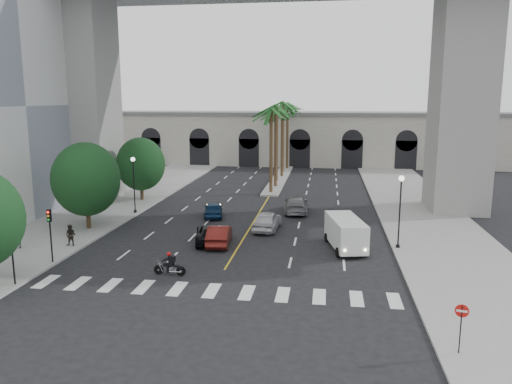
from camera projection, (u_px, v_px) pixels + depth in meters
The scene contains 28 objects.
ground at pixel (218, 281), 29.45m from camera, with size 140.00×140.00×0.00m, color black.
sidewalk_left at pixel (94, 214), 46.12m from camera, with size 8.00×100.00×0.15m, color gray.
sidewalk_right at pixel (430, 226), 41.94m from camera, with size 8.00×100.00×0.15m, color gray.
median at pixel (279, 179), 66.40m from camera, with size 2.00×24.00×0.20m, color gray.
pier_building at pixel (289, 138), 82.17m from camera, with size 71.00×10.50×8.50m.
bridge at pixel (301, 14), 46.96m from camera, with size 75.00×13.00×26.00m.
palm_a at pixel (271, 113), 55.01m from camera, with size 3.20×3.20×10.30m.
palm_b at pixel (276, 109), 58.84m from camera, with size 3.20×3.20×10.60m.
palm_c at pixel (277, 112), 62.86m from camera, with size 3.20×3.20×10.10m.
palm_d at pixel (282, 106), 66.57m from camera, with size 3.20×3.20×10.90m.
palm_e at pixel (283, 109), 70.58m from camera, with size 3.20×3.20×10.40m.
palm_f at pixel (288, 107), 74.38m from camera, with size 3.20×3.20×10.70m.
street_tree_mid at pixel (86, 179), 40.21m from camera, with size 5.44×5.44×7.21m.
street_tree_far at pixel (141, 164), 51.94m from camera, with size 5.04×5.04×6.68m.
lamp_post_left_far at pixel (134, 180), 46.01m from camera, with size 0.40×0.40×5.35m.
lamp_post_right at pixel (400, 205), 35.05m from camera, with size 0.40×0.40×5.35m.
traffic_signal_near at pixel (11, 245), 28.12m from camera, with size 0.25×0.18×3.65m.
traffic_signal_far at pixel (50, 227), 32.02m from camera, with size 0.25×0.18×3.65m.
motorcycle_rider at pixel (171, 265), 30.35m from camera, with size 2.04×0.55×1.47m.
car_a at pixel (267, 220), 40.87m from camera, with size 1.88×4.66×1.59m, color #BDBCC1.
car_b at pixel (219, 235), 36.75m from camera, with size 1.55×4.44×1.46m, color #541410.
car_c at pixel (211, 233), 37.36m from camera, with size 2.22×4.82×1.34m, color black.
car_d at pixel (296, 204), 47.11m from camera, with size 2.17×5.33×1.55m, color slate.
car_e at pixel (213, 209), 45.41m from camera, with size 1.64×4.07×1.39m, color #10294C.
cargo_van at pixel (346, 232), 35.50m from camera, with size 3.01×5.56×2.24m.
pedestrian_a at pixel (17, 236), 35.34m from camera, with size 0.65×0.42×1.77m, color black.
pedestrian_b at pixel (71, 235), 35.85m from camera, with size 0.76×0.59×1.57m, color black.
do_not_enter_sign at pixel (461, 319), 20.56m from camera, with size 0.56×0.14×2.30m.
Camera 1 is at (6.22, -27.36, 10.61)m, focal length 35.00 mm.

